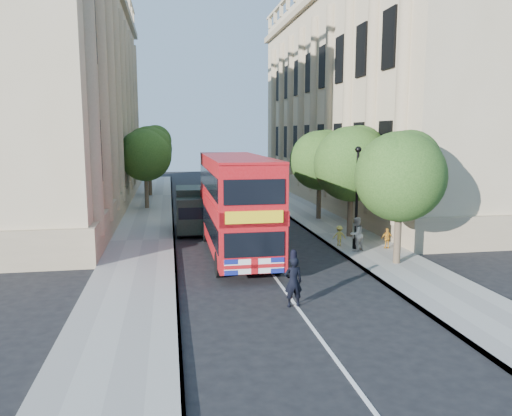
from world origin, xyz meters
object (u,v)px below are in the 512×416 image
lamp_post (357,202)px  woman_pedestrian (356,234)px  double_decker_bus (236,202)px  police_constable (293,282)px  box_van (193,211)px

lamp_post → woman_pedestrian: size_ratio=3.05×
lamp_post → double_decker_bus: size_ratio=0.50×
police_constable → double_decker_bus: bearing=-86.7°
lamp_post → box_van: 10.10m
lamp_post → box_van: size_ratio=1.11×
woman_pedestrian → lamp_post: bearing=-134.9°
lamp_post → woman_pedestrian: 1.62m
lamp_post → double_decker_bus: (-6.07, 0.17, 0.11)m
double_decker_bus → woman_pedestrian: double_decker_bus is taller
box_van → woman_pedestrian: (7.75, -6.65, -0.33)m
police_constable → box_van: bearing=-82.3°
lamp_post → box_van: lamp_post is taller
double_decker_bus → woman_pedestrian: (5.92, -0.64, -1.65)m
double_decker_bus → police_constable: 7.86m
police_constable → woman_pedestrian: woman_pedestrian is taller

